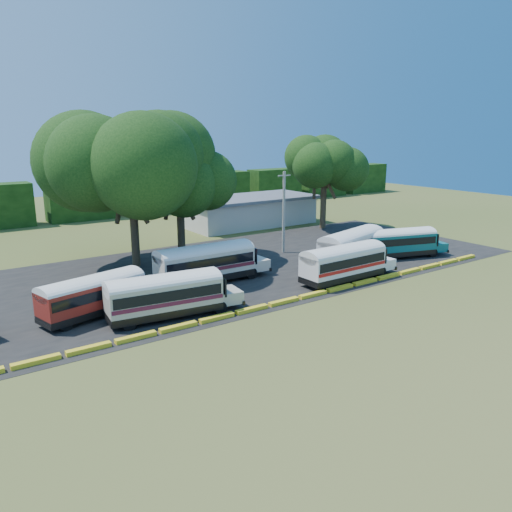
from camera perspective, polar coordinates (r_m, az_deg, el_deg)
ground at (r=37.20m, az=2.31°, el=-6.31°), size 160.00×160.00×0.00m
asphalt_strip at (r=47.29m, az=-5.54°, el=-1.86°), size 64.00×24.00×0.02m
curb at (r=37.90m, az=1.39°, el=-5.67°), size 53.70×0.45×0.30m
terminal_building at (r=70.59m, az=-0.76°, el=5.20°), size 19.00×9.00×4.00m
treeline_backdrop at (r=79.24m, az=-19.26°, el=6.10°), size 130.00×4.00×6.00m
bus_red at (r=37.51m, az=-17.92°, el=-4.03°), size 9.49×4.40×3.03m
bus_cream_west at (r=35.87m, az=-10.12°, el=-4.22°), size 10.06×3.57×3.23m
bus_cream_east at (r=43.53m, az=-5.60°, el=-0.60°), size 10.64×2.84×3.48m
bus_white_red at (r=44.52m, az=10.13°, el=-0.56°), size 10.06×2.65×3.29m
bus_white_blue at (r=50.54m, az=10.98°, el=1.27°), size 10.89×5.24×3.48m
bus_teal at (r=54.33m, az=16.18°, el=1.66°), size 9.72×4.96×3.11m
tree_west at (r=49.11m, az=-14.14°, el=10.09°), size 12.05×12.05×14.33m
tree_center at (r=51.64m, az=-8.83°, el=9.99°), size 8.60×8.60×12.63m
tree_east at (r=68.09m, az=7.87°, el=10.90°), size 8.62×8.62×12.53m
utility_pole at (r=53.96m, az=3.19°, el=5.09°), size 1.60×0.30×8.83m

